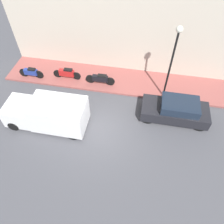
% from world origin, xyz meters
% --- Properties ---
extents(ground_plane, '(60.00, 60.00, 0.00)m').
position_xyz_m(ground_plane, '(0.00, 0.00, 0.00)').
color(ground_plane, '#47474C').
extents(sidewalk, '(2.77, 15.76, 0.14)m').
position_xyz_m(sidewalk, '(4.67, 0.00, 0.07)').
color(sidewalk, '#934C47').
rests_on(sidewalk, ground_plane).
extents(building_facade, '(0.30, 15.76, 6.33)m').
position_xyz_m(building_facade, '(6.20, 0.00, 3.16)').
color(building_facade, beige).
rests_on(building_facade, ground_plane).
extents(parked_car, '(1.71, 4.00, 1.38)m').
position_xyz_m(parked_car, '(1.96, -4.24, 0.66)').
color(parked_car, black).
rests_on(parked_car, ground_plane).
extents(delivery_van, '(1.87, 4.77, 1.87)m').
position_xyz_m(delivery_van, '(0.08, 3.15, 0.95)').
color(delivery_van, white).
rests_on(delivery_van, ground_plane).
extents(motorcycle_red, '(0.30, 2.02, 0.83)m').
position_xyz_m(motorcycle_red, '(4.17, 3.38, 0.59)').
color(motorcycle_red, '#B21E1E').
rests_on(motorcycle_red, sidewalk).
extents(motorcycle_black, '(0.30, 2.06, 0.80)m').
position_xyz_m(motorcycle_black, '(4.01, 0.90, 0.58)').
color(motorcycle_black, black).
rests_on(motorcycle_black, sidewalk).
extents(motorcycle_blue, '(0.30, 1.80, 0.79)m').
position_xyz_m(motorcycle_blue, '(3.81, 5.95, 0.57)').
color(motorcycle_blue, navy).
rests_on(motorcycle_blue, sidewalk).
extents(streetlamp, '(0.38, 0.38, 4.95)m').
position_xyz_m(streetlamp, '(3.63, -3.51, 3.54)').
color(streetlamp, black).
rests_on(streetlamp, sidewalk).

